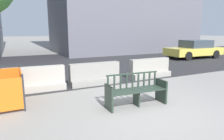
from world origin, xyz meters
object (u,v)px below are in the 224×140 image
(car_taxi_near, at_px, (194,49))
(jersey_barrier_centre, at_px, (95,75))
(street_bench, at_px, (136,92))
(jersey_barrier_right, at_px, (149,70))
(jersey_barrier_left, at_px, (35,81))

(car_taxi_near, bearing_deg, jersey_barrier_centre, -158.44)
(street_bench, distance_m, jersey_barrier_right, 3.70)
(jersey_barrier_centre, relative_size, jersey_barrier_left, 0.99)
(jersey_barrier_right, relative_size, car_taxi_near, 0.44)
(jersey_barrier_right, height_order, car_taxi_near, car_taxi_near)
(street_bench, relative_size, jersey_barrier_left, 0.85)
(street_bench, bearing_deg, jersey_barrier_centre, 93.08)
(jersey_barrier_centre, xyz_separation_m, jersey_barrier_left, (-2.19, 0.09, 0.00))
(jersey_barrier_left, xyz_separation_m, car_taxi_near, (12.08, 3.82, 0.35))
(street_bench, distance_m, car_taxi_near, 11.77)
(jersey_barrier_centre, bearing_deg, jersey_barrier_right, 0.83)
(street_bench, height_order, jersey_barrier_centre, street_bench)
(jersey_barrier_right, xyz_separation_m, car_taxi_near, (7.23, 3.87, 0.35))
(street_bench, height_order, jersey_barrier_left, street_bench)
(jersey_barrier_centre, height_order, jersey_barrier_left, same)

